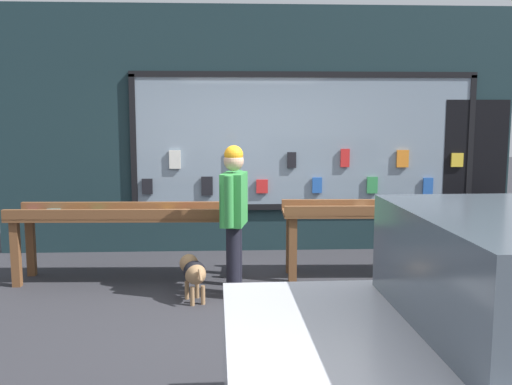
{
  "coord_description": "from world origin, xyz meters",
  "views": [
    {
      "loc": [
        -0.41,
        -5.53,
        1.88
      ],
      "look_at": [
        -0.11,
        0.7,
        1.04
      ],
      "focal_mm": 40.0,
      "sensor_mm": 36.0,
      "label": 1
    }
  ],
  "objects": [
    {
      "name": "shopfront_facade",
      "position": [
        0.08,
        2.39,
        1.66
      ],
      "size": [
        7.09,
        0.29,
        3.36
      ],
      "color": "#192D33",
      "rests_on": "ground_plane"
    },
    {
      "name": "ground_plane",
      "position": [
        0.0,
        0.0,
        0.0
      ],
      "size": [
        40.0,
        40.0,
        0.0
      ],
      "primitive_type": "plane",
      "color": "#2D2D33"
    },
    {
      "name": "display_table_right",
      "position": [
        1.53,
        0.9,
        0.71
      ],
      "size": [
        2.65,
        0.65,
        0.88
      ],
      "color": "brown",
      "rests_on": "ground_plane"
    },
    {
      "name": "person_browsing",
      "position": [
        -0.36,
        0.27,
        0.91
      ],
      "size": [
        0.3,
        0.63,
        1.58
      ],
      "rotation": [
        0.0,
        0.0,
        1.38
      ],
      "color": "black",
      "rests_on": "ground_plane"
    },
    {
      "name": "display_table_left",
      "position": [
        -1.53,
        0.9,
        0.7
      ],
      "size": [
        2.66,
        0.69,
        0.87
      ],
      "color": "brown",
      "rests_on": "ground_plane"
    },
    {
      "name": "small_dog",
      "position": [
        -0.77,
        0.14,
        0.3
      ],
      "size": [
        0.33,
        0.56,
        0.44
      ],
      "rotation": [
        0.0,
        0.0,
        1.89
      ],
      "color": "#99724C",
      "rests_on": "ground_plane"
    }
  ]
}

